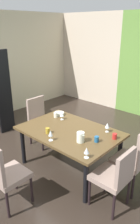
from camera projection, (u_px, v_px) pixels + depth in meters
ground_plane at (53, 154)px, 4.24m from camera, size 5.20×6.07×0.02m
back_panel_interior at (88, 59)px, 6.73m from camera, size 2.21×0.10×2.67m
dining_table at (69, 135)px, 3.58m from camera, size 1.61×1.08×0.72m
chair_head_near at (4, 172)px, 2.82m from camera, size 0.44×0.44×1.01m
chair_right_far at (135, 157)px, 3.14m from camera, size 0.44×0.44×1.02m
chair_left_far at (40, 119)px, 4.45m from camera, size 0.44×0.44×0.97m
chair_right_near at (116, 175)px, 2.81m from camera, size 0.44×0.44×0.91m
wine_glass_south at (87, 151)px, 2.78m from camera, size 0.07×0.07×0.15m
wine_glass_west at (62, 115)px, 3.93m from camera, size 0.08×0.08×0.13m
wine_glass_near_window at (107, 126)px, 3.46m from camera, size 0.07×0.07×0.16m
wine_glass_near_shelf at (51, 134)px, 3.20m from camera, size 0.07×0.07×0.16m
serving_bowl_rear at (59, 114)px, 4.16m from camera, size 0.19×0.19×0.05m
cup_corner at (56, 115)px, 4.04m from camera, size 0.07×0.07×0.09m
cup_east at (115, 136)px, 3.27m from camera, size 0.07×0.07×0.09m
cup_left at (97, 139)px, 3.19m from camera, size 0.07×0.07×0.09m
cup_front at (48, 131)px, 3.44m from camera, size 0.07×0.07×0.09m
pitcher_right at (81, 137)px, 3.17m from camera, size 0.13×0.11×0.16m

